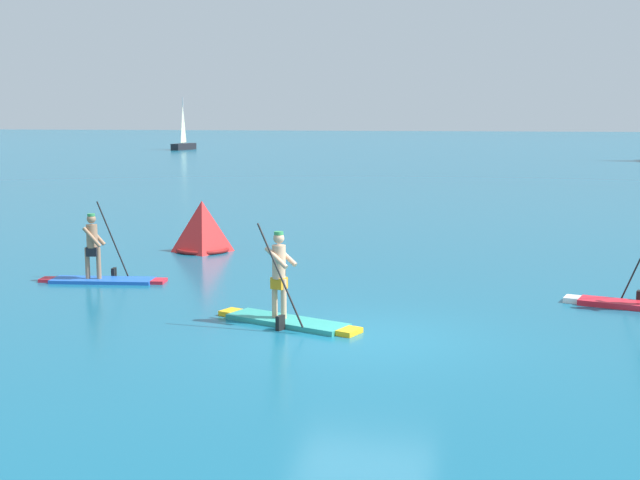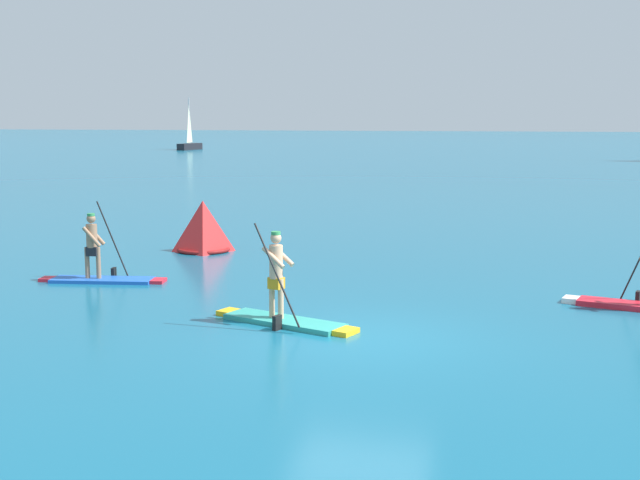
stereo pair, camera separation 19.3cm
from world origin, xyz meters
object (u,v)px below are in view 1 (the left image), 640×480
paddleboarder_near_left (100,266)px  sailboat_left_horizon (184,142)px  paddleboarder_mid_center (285,304)px  race_marker_buoy (202,229)px

paddleboarder_near_left → sailboat_left_horizon: sailboat_left_horizon is taller
paddleboarder_mid_center → race_marker_buoy: bearing=140.9°
paddleboarder_near_left → race_marker_buoy: bearing=72.7°
paddleboarder_mid_center → paddleboarder_near_left: bearing=171.4°
paddleboarder_near_left → paddleboarder_mid_center: paddleboarder_mid_center is taller
paddleboarder_near_left → race_marker_buoy: (0.68, 4.87, 0.30)m
paddleboarder_mid_center → sailboat_left_horizon: 86.27m
paddleboarder_near_left → race_marker_buoy: size_ratio=1.81×
race_marker_buoy → sailboat_left_horizon: size_ratio=0.27×
paddleboarder_mid_center → race_marker_buoy: paddleboarder_mid_center is taller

